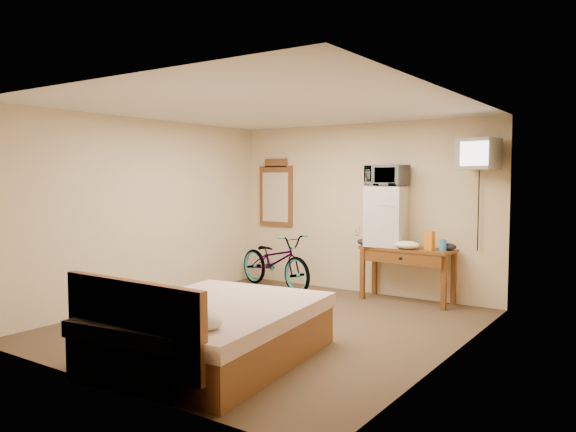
{
  "coord_description": "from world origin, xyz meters",
  "views": [
    {
      "loc": [
        3.8,
        -5.17,
        1.72
      ],
      "look_at": [
        -0.1,
        0.52,
        1.24
      ],
      "focal_mm": 35.0,
      "sensor_mm": 36.0,
      "label": 1
    }
  ],
  "objects_px": {
    "bicycle": "(275,261)",
    "crt_television": "(479,154)",
    "desk": "(406,257)",
    "microwave": "(387,176)",
    "wall_mirror": "(276,193)",
    "mini_fridge": "(386,216)",
    "bed": "(209,331)",
    "blue_cup": "(443,245)"
  },
  "relations": [
    {
      "from": "crt_television",
      "to": "wall_mirror",
      "type": "height_order",
      "value": "crt_television"
    },
    {
      "from": "desk",
      "to": "mini_fridge",
      "type": "bearing_deg",
      "value": 169.96
    },
    {
      "from": "microwave",
      "to": "bicycle",
      "type": "distance_m",
      "value": 2.17
    },
    {
      "from": "desk",
      "to": "bicycle",
      "type": "distance_m",
      "value": 2.06
    },
    {
      "from": "wall_mirror",
      "to": "bed",
      "type": "xyz_separation_m",
      "value": [
        1.85,
        -3.64,
        -1.15
      ]
    },
    {
      "from": "wall_mirror",
      "to": "bicycle",
      "type": "xyz_separation_m",
      "value": [
        0.35,
        -0.51,
        -1.02
      ]
    },
    {
      "from": "bicycle",
      "to": "bed",
      "type": "xyz_separation_m",
      "value": [
        1.5,
        -3.13,
        -0.14
      ]
    },
    {
      "from": "crt_television",
      "to": "wall_mirror",
      "type": "relative_size",
      "value": 0.55
    },
    {
      "from": "desk",
      "to": "microwave",
      "type": "xyz_separation_m",
      "value": [
        -0.33,
        0.06,
        1.11
      ]
    },
    {
      "from": "blue_cup",
      "to": "wall_mirror",
      "type": "distance_m",
      "value": 2.97
    },
    {
      "from": "blue_cup",
      "to": "wall_mirror",
      "type": "relative_size",
      "value": 0.14
    },
    {
      "from": "microwave",
      "to": "blue_cup",
      "type": "height_order",
      "value": "microwave"
    },
    {
      "from": "mini_fridge",
      "to": "bed",
      "type": "xyz_separation_m",
      "value": [
        -0.21,
        -3.43,
        -0.88
      ]
    },
    {
      "from": "desk",
      "to": "microwave",
      "type": "bearing_deg",
      "value": 169.93
    },
    {
      "from": "desk",
      "to": "blue_cup",
      "type": "bearing_deg",
      "value": -0.88
    },
    {
      "from": "mini_fridge",
      "to": "crt_television",
      "type": "bearing_deg",
      "value": -1.75
    },
    {
      "from": "blue_cup",
      "to": "crt_television",
      "type": "bearing_deg",
      "value": 3.73
    },
    {
      "from": "mini_fridge",
      "to": "wall_mirror",
      "type": "xyz_separation_m",
      "value": [
        -2.06,
        0.21,
        0.28
      ]
    },
    {
      "from": "bicycle",
      "to": "bed",
      "type": "bearing_deg",
      "value": -138.14
    },
    {
      "from": "desk",
      "to": "mini_fridge",
      "type": "xyz_separation_m",
      "value": [
        -0.33,
        0.06,
        0.55
      ]
    },
    {
      "from": "mini_fridge",
      "to": "wall_mirror",
      "type": "height_order",
      "value": "wall_mirror"
    },
    {
      "from": "bicycle",
      "to": "bed",
      "type": "distance_m",
      "value": 3.48
    },
    {
      "from": "blue_cup",
      "to": "mini_fridge",
      "type": "bearing_deg",
      "value": 175.49
    },
    {
      "from": "desk",
      "to": "microwave",
      "type": "height_order",
      "value": "microwave"
    },
    {
      "from": "mini_fridge",
      "to": "bicycle",
      "type": "bearing_deg",
      "value": -170.12
    },
    {
      "from": "blue_cup",
      "to": "bicycle",
      "type": "bearing_deg",
      "value": -174.82
    },
    {
      "from": "bicycle",
      "to": "crt_television",
      "type": "bearing_deg",
      "value": -68.68
    },
    {
      "from": "mini_fridge",
      "to": "bed",
      "type": "relative_size",
      "value": 0.36
    },
    {
      "from": "blue_cup",
      "to": "crt_television",
      "type": "height_order",
      "value": "crt_television"
    },
    {
      "from": "desk",
      "to": "wall_mirror",
      "type": "bearing_deg",
      "value": 173.53
    },
    {
      "from": "microwave",
      "to": "crt_television",
      "type": "bearing_deg",
      "value": 0.88
    },
    {
      "from": "crt_television",
      "to": "bed",
      "type": "height_order",
      "value": "crt_television"
    },
    {
      "from": "blue_cup",
      "to": "bicycle",
      "type": "height_order",
      "value": "blue_cup"
    },
    {
      "from": "mini_fridge",
      "to": "bed",
      "type": "bearing_deg",
      "value": -93.5
    },
    {
      "from": "microwave",
      "to": "crt_television",
      "type": "relative_size",
      "value": 0.89
    },
    {
      "from": "crt_television",
      "to": "wall_mirror",
      "type": "xyz_separation_m",
      "value": [
        -3.32,
        0.25,
        -0.56
      ]
    },
    {
      "from": "microwave",
      "to": "wall_mirror",
      "type": "height_order",
      "value": "wall_mirror"
    },
    {
      "from": "mini_fridge",
      "to": "wall_mirror",
      "type": "bearing_deg",
      "value": 174.11
    },
    {
      "from": "microwave",
      "to": "blue_cup",
      "type": "distance_m",
      "value": 1.24
    },
    {
      "from": "wall_mirror",
      "to": "bed",
      "type": "distance_m",
      "value": 4.24
    },
    {
      "from": "microwave",
      "to": "bed",
      "type": "distance_m",
      "value": 3.73
    },
    {
      "from": "mini_fridge",
      "to": "crt_television",
      "type": "xyz_separation_m",
      "value": [
        1.26,
        -0.04,
        0.84
      ]
    }
  ]
}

